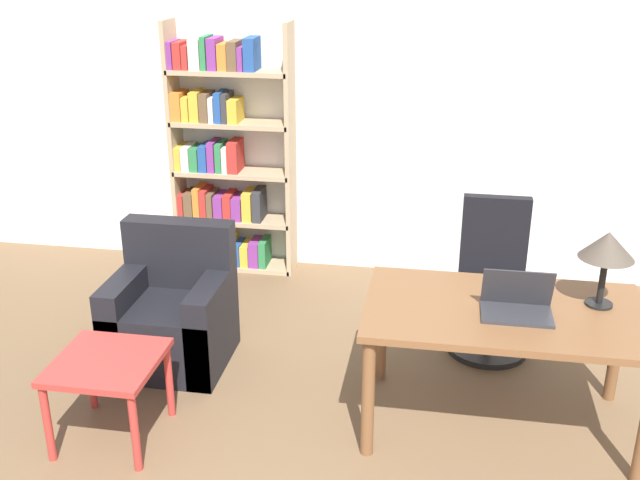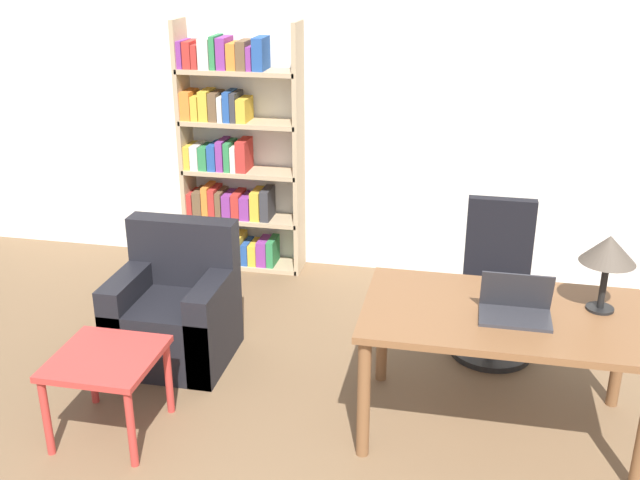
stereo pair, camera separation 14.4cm
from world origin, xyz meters
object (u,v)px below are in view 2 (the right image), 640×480
(office_chair, at_px, (495,289))
(armchair, at_px, (175,315))
(desk, at_px, (503,327))
(side_table_blue, at_px, (107,367))
(table_lamp, at_px, (609,252))
(bookshelf, at_px, (232,160))
(laptop, at_px, (515,308))

(office_chair, bearing_deg, armchair, -165.21)
(desk, relative_size, armchair, 1.68)
(side_table_blue, bearing_deg, office_chair, 33.77)
(table_lamp, distance_m, armchair, 2.70)
(bookshelf, bearing_deg, table_lamp, -34.27)
(bookshelf, bearing_deg, laptop, -42.08)
(office_chair, bearing_deg, laptop, -86.27)
(table_lamp, relative_size, office_chair, 0.41)
(armchair, relative_size, bookshelf, 0.44)
(armchair, xyz_separation_m, bookshelf, (-0.09, 1.56, 0.62))
(side_table_blue, bearing_deg, bookshelf, 90.97)
(bookshelf, bearing_deg, desk, -42.00)
(desk, bearing_deg, laptop, -45.50)
(laptop, relative_size, office_chair, 0.36)
(bookshelf, bearing_deg, office_chair, -25.34)
(side_table_blue, height_order, armchair, armchair)
(laptop, distance_m, armchair, 2.22)
(table_lamp, relative_size, side_table_blue, 0.75)
(laptop, xyz_separation_m, office_chair, (-0.06, 0.98, -0.35))
(table_lamp, distance_m, side_table_blue, 2.77)
(office_chair, bearing_deg, table_lamp, -57.04)
(desk, xyz_separation_m, laptop, (0.05, -0.05, 0.15))
(laptop, relative_size, bookshelf, 0.18)
(table_lamp, height_order, bookshelf, bookshelf)
(laptop, distance_m, bookshelf, 2.97)
(desk, height_order, laptop, laptop)
(desk, bearing_deg, office_chair, 90.92)
(laptop, xyz_separation_m, table_lamp, (0.45, 0.18, 0.29))
(side_table_blue, relative_size, armchair, 0.63)
(office_chair, xyz_separation_m, bookshelf, (-2.14, 1.01, 0.48))
(armchair, bearing_deg, desk, -10.52)
(office_chair, bearing_deg, side_table_blue, -146.23)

